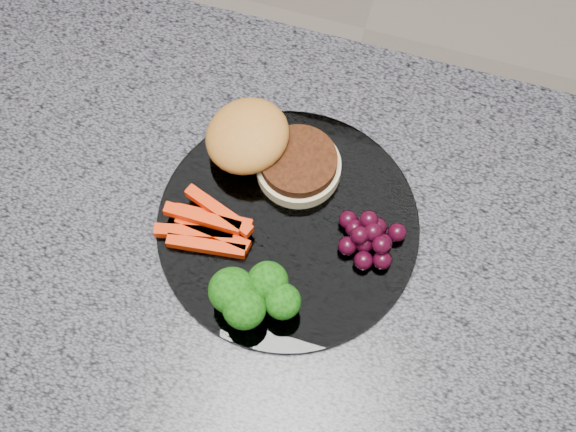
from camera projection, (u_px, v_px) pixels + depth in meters
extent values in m
plane|color=gray|center=(241.00, 421.00, 1.60)|extent=(4.00, 4.00, 0.00)
cube|color=brown|center=(225.00, 372.00, 1.21)|extent=(1.20, 0.60, 0.86)
cube|color=#51515C|center=(193.00, 270.00, 0.80)|extent=(1.20, 0.60, 0.04)
cylinder|color=white|center=(288.00, 225.00, 0.79)|extent=(0.26, 0.26, 0.01)
cylinder|color=beige|center=(299.00, 168.00, 0.81)|extent=(0.10, 0.10, 0.02)
cylinder|color=#441E0D|center=(299.00, 161.00, 0.79)|extent=(0.09, 0.09, 0.01)
ellipsoid|color=#A76829|center=(247.00, 139.00, 0.80)|extent=(0.10, 0.10, 0.05)
cube|color=red|center=(214.00, 218.00, 0.79)|extent=(0.08, 0.02, 0.01)
cube|color=red|center=(213.00, 233.00, 0.78)|extent=(0.08, 0.02, 0.01)
cube|color=red|center=(194.00, 232.00, 0.78)|extent=(0.08, 0.03, 0.01)
cube|color=red|center=(219.00, 211.00, 0.78)|extent=(0.08, 0.04, 0.01)
cube|color=red|center=(203.00, 218.00, 0.78)|extent=(0.08, 0.01, 0.01)
cube|color=red|center=(206.00, 246.00, 0.78)|extent=(0.08, 0.02, 0.01)
cylinder|color=olive|center=(234.00, 299.00, 0.75)|extent=(0.02, 0.02, 0.02)
ellipsoid|color=#0C3C08|center=(232.00, 291.00, 0.73)|extent=(0.04, 0.04, 0.04)
cylinder|color=olive|center=(268.00, 289.00, 0.75)|extent=(0.01, 0.01, 0.02)
ellipsoid|color=#0C3C08|center=(268.00, 281.00, 0.73)|extent=(0.04, 0.04, 0.03)
cylinder|color=olive|center=(245.00, 315.00, 0.74)|extent=(0.01, 0.01, 0.02)
ellipsoid|color=#0C3C08|center=(244.00, 308.00, 0.72)|extent=(0.04, 0.04, 0.04)
cylinder|color=olive|center=(283.00, 308.00, 0.75)|extent=(0.01, 0.01, 0.02)
ellipsoid|color=#0C3C08|center=(283.00, 301.00, 0.73)|extent=(0.03, 0.03, 0.03)
sphere|color=black|center=(364.00, 243.00, 0.77)|extent=(0.02, 0.02, 0.02)
sphere|color=black|center=(383.00, 243.00, 0.77)|extent=(0.02, 0.02, 0.02)
sphere|color=black|center=(377.00, 227.00, 0.78)|extent=(0.02, 0.02, 0.02)
sphere|color=black|center=(355.00, 228.00, 0.78)|extent=(0.02, 0.02, 0.02)
sphere|color=black|center=(347.00, 246.00, 0.77)|extent=(0.02, 0.02, 0.02)
sphere|color=black|center=(363.00, 260.00, 0.76)|extent=(0.02, 0.02, 0.02)
sphere|color=black|center=(382.00, 260.00, 0.76)|extent=(0.02, 0.02, 0.02)
sphere|color=black|center=(397.00, 232.00, 0.78)|extent=(0.02, 0.02, 0.02)
sphere|color=black|center=(348.00, 220.00, 0.78)|extent=(0.02, 0.02, 0.02)
sphere|color=black|center=(373.00, 232.00, 0.76)|extent=(0.02, 0.02, 0.02)
sphere|color=black|center=(360.00, 235.00, 0.76)|extent=(0.02, 0.02, 0.02)
sphere|color=black|center=(381.00, 245.00, 0.76)|extent=(0.02, 0.02, 0.02)
sphere|color=black|center=(369.00, 219.00, 0.77)|extent=(0.02, 0.02, 0.02)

